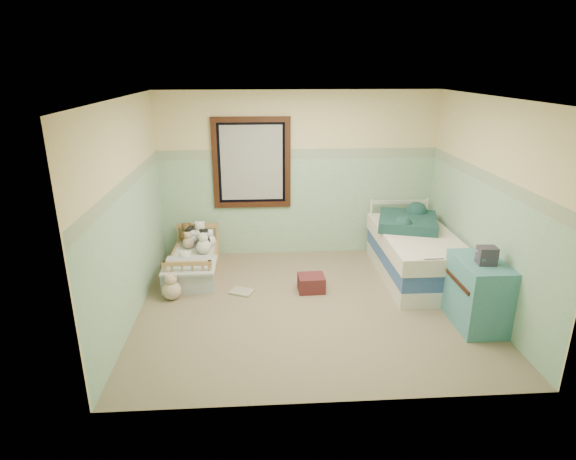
{
  "coord_description": "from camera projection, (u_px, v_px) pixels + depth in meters",
  "views": [
    {
      "loc": [
        -0.62,
        -5.23,
        2.84
      ],
      "look_at": [
        -0.25,
        0.35,
        0.88
      ],
      "focal_mm": 29.53,
      "sensor_mm": 36.0,
      "label": 1
    }
  ],
  "objects": [
    {
      "name": "red_pillow",
      "position": [
        311.0,
        283.0,
        6.25
      ],
      "size": [
        0.35,
        0.31,
        0.21
      ],
      "primitive_type": "cube",
      "rotation": [
        0.0,
        0.0,
        0.04
      ],
      "color": "maroon",
      "rests_on": "floor"
    },
    {
      "name": "extra_plush_1",
      "position": [
        190.0,
        238.0,
        7.11
      ],
      "size": [
        0.19,
        0.19,
        0.19
      ],
      "primitive_type": "sphere",
      "color": "black",
      "rests_on": "toddler_mattress"
    },
    {
      "name": "wall_left",
      "position": [
        127.0,
        213.0,
        5.36
      ],
      "size": [
        0.04,
        3.6,
        2.5
      ],
      "primitive_type": "cube",
      "color": "#D1C988",
      "rests_on": "floor"
    },
    {
      "name": "twin_bed_frame",
      "position": [
        414.0,
        270.0,
        6.64
      ],
      "size": [
        0.93,
        1.85,
        0.22
      ],
      "primitive_type": "cube",
      "color": "silver",
      "rests_on": "floor"
    },
    {
      "name": "wall_back",
      "position": [
        298.0,
        175.0,
        7.18
      ],
      "size": [
        4.2,
        0.04,
        2.5
      ],
      "primitive_type": "cube",
      "color": "#D1C988",
      "rests_on": "floor"
    },
    {
      "name": "teal_blanket",
      "position": [
        408.0,
        222.0,
        6.72
      ],
      "size": [
        1.0,
        1.03,
        0.14
      ],
      "primitive_type": "cube",
      "rotation": [
        0.0,
        0.0,
        -0.29
      ],
      "color": "#102F2D",
      "rests_on": "twin_mattress"
    },
    {
      "name": "window_frame",
      "position": [
        252.0,
        163.0,
        7.04
      ],
      "size": [
        1.16,
        0.06,
        1.36
      ],
      "primitive_type": "cube",
      "color": "black",
      "rests_on": "wall_back"
    },
    {
      "name": "wainscot_mint",
      "position": [
        298.0,
        207.0,
        7.34
      ],
      "size": [
        4.2,
        0.01,
        1.5
      ],
      "primitive_type": "cube",
      "color": "#7EB183",
      "rests_on": "floor"
    },
    {
      "name": "toddler_bed_frame",
      "position": [
        194.0,
        268.0,
        6.77
      ],
      "size": [
        0.64,
        1.28,
        0.16
      ],
      "primitive_type": "cube",
      "color": "#9E6739",
      "rests_on": "floor"
    },
    {
      "name": "floor_book",
      "position": [
        242.0,
        292.0,
        6.22
      ],
      "size": [
        0.35,
        0.32,
        0.03
      ],
      "primitive_type": "cube",
      "rotation": [
        0.0,
        0.0,
        -0.42
      ],
      "color": "gold",
      "rests_on": "floor"
    },
    {
      "name": "extra_plush_0",
      "position": [
        210.0,
        241.0,
        7.0
      ],
      "size": [
        0.18,
        0.18,
        0.18
      ],
      "primitive_type": "sphere",
      "color": "white",
      "rests_on": "toddler_mattress"
    },
    {
      "name": "wall_right",
      "position": [
        487.0,
        206.0,
        5.62
      ],
      "size": [
        0.04,
        3.6,
        2.5
      ],
      "primitive_type": "cube",
      "color": "#D1C988",
      "rests_on": "floor"
    },
    {
      "name": "ceiling",
      "position": [
        313.0,
        97.0,
        5.07
      ],
      "size": [
        4.2,
        3.6,
        0.02
      ],
      "primitive_type": "cube",
      "color": "silver",
      "rests_on": "wall_back"
    },
    {
      "name": "border_strip",
      "position": [
        298.0,
        154.0,
        7.06
      ],
      "size": [
        4.2,
        0.01,
        0.15
      ],
      "primitive_type": "cube",
      "color": "#517C56",
      "rests_on": "wall_back"
    },
    {
      "name": "plush_bed_dark",
      "position": [
        204.0,
        241.0,
        6.94
      ],
      "size": [
        0.2,
        0.2,
        0.2
      ],
      "primitive_type": "sphere",
      "color": "black",
      "rests_on": "toddler_mattress"
    },
    {
      "name": "twin_boxspring",
      "position": [
        415.0,
        256.0,
        6.57
      ],
      "size": [
        0.93,
        1.85,
        0.22
      ],
      "primitive_type": "cube",
      "color": "navy",
      "rests_on": "twin_bed_frame"
    },
    {
      "name": "window_blinds",
      "position": [
        252.0,
        163.0,
        7.05
      ],
      "size": [
        0.92,
        0.01,
        1.12
      ],
      "primitive_type": "cube",
      "color": "beige",
      "rests_on": "window_frame"
    },
    {
      "name": "toddler_mattress",
      "position": [
        194.0,
        259.0,
        6.72
      ],
      "size": [
        0.58,
        1.22,
        0.12
      ],
      "primitive_type": "cube",
      "color": "silver",
      "rests_on": "toddler_bed_frame"
    },
    {
      "name": "extra_plush_3",
      "position": [
        192.0,
        240.0,
        7.09
      ],
      "size": [
        0.15,
        0.15,
        0.15
      ],
      "primitive_type": "sphere",
      "color": "white",
      "rests_on": "toddler_mattress"
    },
    {
      "name": "plush_bed_white",
      "position": [
        200.0,
        235.0,
        7.14
      ],
      "size": [
        0.23,
        0.23,
        0.23
      ],
      "primitive_type": "sphere",
      "color": "white",
      "rests_on": "toddler_mattress"
    },
    {
      "name": "wall_front",
      "position": [
        337.0,
        274.0,
        3.79
      ],
      "size": [
        4.2,
        0.04,
        2.5
      ],
      "primitive_type": "cube",
      "color": "#D1C988",
      "rests_on": "floor"
    },
    {
      "name": "plush_bed_tan",
      "position": [
        189.0,
        243.0,
        6.93
      ],
      "size": [
        0.17,
        0.17,
        0.17
      ],
      "primitive_type": "sphere",
      "color": "#D0B394",
      "rests_on": "toddler_mattress"
    },
    {
      "name": "dresser",
      "position": [
        478.0,
        293.0,
        5.36
      ],
      "size": [
        0.49,
        0.79,
        0.79
      ],
      "primitive_type": "cube",
      "color": "teal",
      "rests_on": "floor"
    },
    {
      "name": "floor",
      "position": [
        310.0,
        306.0,
        5.91
      ],
      "size": [
        4.2,
        3.6,
        0.02
      ],
      "primitive_type": "cube",
      "color": "#6F654C",
      "rests_on": "ground"
    },
    {
      "name": "twin_mattress",
      "position": [
        417.0,
        241.0,
        6.5
      ],
      "size": [
        0.96,
        1.89,
        0.22
      ],
      "primitive_type": "cube",
      "color": "silver",
      "rests_on": "twin_boxspring"
    },
    {
      "name": "plush_floor_cream",
      "position": [
        186.0,
        267.0,
        6.68
      ],
      "size": [
        0.26,
        0.26,
        0.26
      ],
      "primitive_type": "sphere",
      "color": "silver",
      "rests_on": "floor"
    },
    {
      "name": "book_stack",
      "position": [
        487.0,
        256.0,
        5.12
      ],
      "size": [
        0.21,
        0.17,
        0.2
      ],
      "primitive_type": "cube",
      "rotation": [
        0.0,
        0.0,
        -0.08
      ],
      "color": "#462B27",
      "rests_on": "dresser"
    },
    {
      "name": "patchwork_quilt",
      "position": [
        190.0,
        265.0,
        6.32
      ],
      "size": [
        0.69,
        0.64,
        0.03
      ],
      "primitive_type": "cube",
      "color": "#8BAEDA",
      "rests_on": "toddler_mattress"
    },
    {
      "name": "extra_plush_2",
      "position": [
        204.0,
        247.0,
        6.73
      ],
      "size": [
        0.21,
        0.21,
        0.21
      ],
      "primitive_type": "sphere",
      "color": "silver",
      "rests_on": "toddler_mattress"
    },
    {
      "name": "plush_floor_tan",
      "position": [
        172.0,
        290.0,
        6.02
      ],
      "size": [
        0.24,
        0.24,
        0.24
      ],
      "primitive_type": "sphere",
      "color": "#D0B394",
      "rests_on": "floor"
    },
    {
      "name": "plush_bed_brown",
      "position": [
        187.0,
        236.0,
        7.13
      ],
      "size": [
        0.22,
        0.22,
        0.22
      ],
      "primitive_type": "sphere",
      "color": "brown",
      "rests_on": "toddler_mattress"
    }
  ]
}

